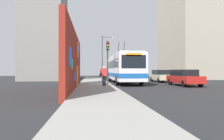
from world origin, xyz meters
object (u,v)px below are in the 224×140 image
Objects in this scene: city_bus at (123,68)px; pedestrian_at_curb at (104,74)px; parked_car_red at (184,77)px; street_lamp at (104,55)px; parked_car_champagne at (161,76)px; traffic_light at (108,55)px.

pedestrian_at_curb is (-5.90, 2.69, -0.67)m from city_bus.
parked_car_red is 11.85m from street_lamp.
city_bus is 2.66× the size of parked_car_champagne.
parked_car_champagne is 2.53× the size of pedestrian_at_curb.
traffic_light is at bearing 179.27° from street_lamp.
pedestrian_at_curb reaches higher than parked_car_champagne.
parked_car_red is 1.06× the size of parked_car_champagne.
parked_car_red is 7.78m from traffic_light.
parked_car_red is at bearing -180.00° from parked_car_champagne.
pedestrian_at_curb is 0.40× the size of traffic_light.
pedestrian_at_curb is at bearing 133.32° from parked_car_champagne.
pedestrian_at_curb is 10.35m from street_lamp.
traffic_light is at bearing 79.74° from parked_car_red.
street_lamp is at bearing 70.47° from parked_car_champagne.
parked_car_champagne is at bearing 0.00° from parked_car_red.
parked_car_champagne is at bearing -46.68° from pedestrian_at_curb.
street_lamp is at bearing -0.73° from traffic_light.
street_lamp is (7.59, -0.10, 0.67)m from traffic_light.
pedestrian_at_curb is at bearing 176.36° from street_lamp.
pedestrian_at_curb is 0.28× the size of street_lamp.
traffic_light is (-5.02, 7.35, 2.19)m from parked_car_champagne.
pedestrian_at_curb is 3.10m from traffic_light.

